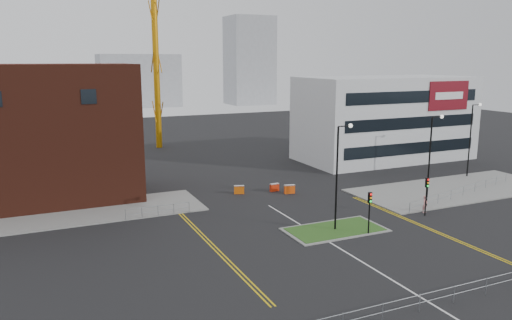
{
  "coord_description": "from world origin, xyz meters",
  "views": [
    {
      "loc": [
        -21.02,
        -26.46,
        14.44
      ],
      "look_at": [
        -1.82,
        16.1,
        5.0
      ],
      "focal_mm": 35.0,
      "sensor_mm": 36.0,
      "label": 1
    }
  ],
  "objects": [
    {
      "name": "skyline_b",
      "position": [
        10.0,
        130.0,
        8.0
      ],
      "size": [
        24.0,
        12.0,
        16.0
      ],
      "primitive_type": "cube",
      "color": "gray",
      "rests_on": "ground"
    },
    {
      "name": "yellow_right_b",
      "position": [
        9.8,
        6.0,
        0.01
      ],
      "size": [
        0.12,
        20.0,
        0.01
      ],
      "primitive_type": "cube",
      "color": "gold",
      "rests_on": "ground"
    },
    {
      "name": "streetlamp_right_near",
      "position": [
        14.22,
        10.0,
        5.41
      ],
      "size": [
        1.46,
        0.36,
        9.18
      ],
      "color": "black",
      "rests_on": "ground"
    },
    {
      "name": "streetlamp_island",
      "position": [
        2.22,
        8.0,
        5.41
      ],
      "size": [
        1.46,
        0.36,
        9.18
      ],
      "color": "black",
      "rests_on": "ground"
    },
    {
      "name": "brick_building",
      "position": [
        -22.97,
        28.0,
        6.85
      ],
      "size": [
        24.2,
        10.07,
        14.24
      ],
      "color": "#4D1E13",
      "rests_on": "ground"
    },
    {
      "name": "streetlamp_right_far",
      "position": [
        28.22,
        18.0,
        5.41
      ],
      "size": [
        1.46,
        0.36,
        9.18
      ],
      "color": "black",
      "rests_on": "ground"
    },
    {
      "name": "railing_front",
      "position": [
        0.0,
        -6.0,
        0.78
      ],
      "size": [
        24.05,
        0.05,
        1.1
      ],
      "color": "gray",
      "rests_on": "ground"
    },
    {
      "name": "grass_island",
      "position": [
        2.0,
        8.0,
        0.06
      ],
      "size": [
        8.0,
        4.0,
        0.12
      ],
      "primitive_type": "cube",
      "color": "#1F4617",
      "rests_on": "ground"
    },
    {
      "name": "ground",
      "position": [
        0.0,
        0.0,
        0.0
      ],
      "size": [
        200.0,
        200.0,
        0.0
      ],
      "primitive_type": "plane",
      "color": "black",
      "rests_on": "ground"
    },
    {
      "name": "traffic_light_right",
      "position": [
        12.0,
        7.98,
        2.57
      ],
      "size": [
        0.28,
        0.33,
        3.65
      ],
      "color": "black",
      "rests_on": "ground"
    },
    {
      "name": "skyline_c",
      "position": [
        45.0,
        125.0,
        14.0
      ],
      "size": [
        14.0,
        12.0,
        28.0
      ],
      "primitive_type": "cube",
      "color": "gray",
      "rests_on": "ground"
    },
    {
      "name": "pavement_right",
      "position": [
        22.0,
        14.0,
        0.06
      ],
      "size": [
        24.0,
        10.0,
        0.12
      ],
      "primitive_type": "cube",
      "color": "slate",
      "rests_on": "ground"
    },
    {
      "name": "barrier_left",
      "position": [
        -1.0,
        22.4,
        0.5
      ],
      "size": [
        1.16,
        0.73,
        0.93
      ],
      "color": "#D2560B",
      "rests_on": "ground"
    },
    {
      "name": "railing_right",
      "position": [
        20.5,
        11.5,
        0.78
      ],
      "size": [
        19.05,
        5.05,
        1.1
      ],
      "color": "gray",
      "rests_on": "ground"
    },
    {
      "name": "yellow_left_b",
      "position": [
        -8.7,
        10.0,
        0.01
      ],
      "size": [
        0.12,
        24.0,
        0.01
      ],
      "primitive_type": "cube",
      "color": "gold",
      "rests_on": "ground"
    },
    {
      "name": "yellow_right_a",
      "position": [
        9.5,
        6.0,
        0.01
      ],
      "size": [
        0.12,
        20.0,
        0.01
      ],
      "primitive_type": "cube",
      "color": "gold",
      "rests_on": "ground"
    },
    {
      "name": "pavement_left",
      "position": [
        -20.0,
        22.0,
        0.06
      ],
      "size": [
        28.0,
        8.0,
        0.12
      ],
      "primitive_type": "cube",
      "color": "slate",
      "rests_on": "ground"
    },
    {
      "name": "centre_line",
      "position": [
        0.0,
        2.0,
        0.01
      ],
      "size": [
        0.15,
        30.0,
        0.01
      ],
      "primitive_type": "cube",
      "color": "silver",
      "rests_on": "ground"
    },
    {
      "name": "pedestrian",
      "position": [
        12.63,
        8.75,
        0.84
      ],
      "size": [
        0.7,
        0.56,
        1.68
      ],
      "primitive_type": "imported",
      "rotation": [
        0.0,
        0.0,
        0.29
      ],
      "color": "#D58A8A",
      "rests_on": "ground"
    },
    {
      "name": "railing_left",
      "position": [
        -11.0,
        18.0,
        0.74
      ],
      "size": [
        6.05,
        0.05,
        1.1
      ],
      "color": "gray",
      "rests_on": "ground"
    },
    {
      "name": "office_block",
      "position": [
        26.01,
        31.97,
        6.0
      ],
      "size": [
        25.0,
        12.2,
        12.0
      ],
      "color": "silver",
      "rests_on": "ground"
    },
    {
      "name": "barrier_mid",
      "position": [
        3.0,
        21.77,
        0.48
      ],
      "size": [
        1.07,
        0.43,
        0.88
      ],
      "color": "red",
      "rests_on": "ground"
    },
    {
      "name": "traffic_light_island",
      "position": [
        4.0,
        5.98,
        2.57
      ],
      "size": [
        0.28,
        0.33,
        3.65
      ],
      "color": "black",
      "rests_on": "ground"
    },
    {
      "name": "yellow_left_a",
      "position": [
        -9.0,
        10.0,
        0.01
      ],
      "size": [
        0.12,
        24.0,
        0.01
      ],
      "primitive_type": "cube",
      "color": "gold",
      "rests_on": "ground"
    },
    {
      "name": "barrier_right",
      "position": [
        4.09,
        20.24,
        0.53
      ],
      "size": [
        1.21,
        0.61,
        0.97
      ],
      "color": "#E44A0C",
      "rests_on": "ground"
    },
    {
      "name": "island_kerb",
      "position": [
        2.0,
        8.0,
        0.04
      ],
      "size": [
        8.6,
        4.6,
        0.08
      ],
      "primitive_type": "cube",
      "color": "slate",
      "rests_on": "ground"
    },
    {
      "name": "skyline_d",
      "position": [
        -8.0,
        140.0,
        6.0
      ],
      "size": [
        30.0,
        12.0,
        12.0
      ],
      "primitive_type": "cube",
      "color": "gray",
      "rests_on": "ground"
    }
  ]
}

